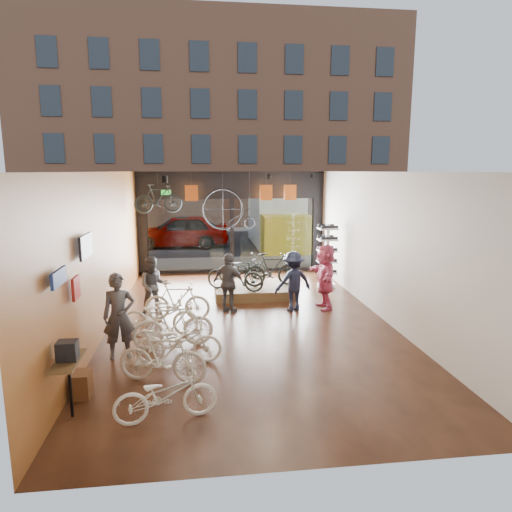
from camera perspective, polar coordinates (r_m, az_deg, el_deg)
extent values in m
cube|color=black|center=(11.88, -0.87, -8.27)|extent=(7.00, 12.00, 0.04)
cube|color=black|center=(11.25, -0.93, 10.59)|extent=(7.00, 12.00, 0.04)
cube|color=#A46934|center=(11.58, -18.50, 0.49)|extent=(0.04, 12.00, 3.80)
cube|color=beige|center=(12.29, 15.65, 1.21)|extent=(0.04, 12.00, 3.80)
cube|color=beige|center=(5.64, 5.82, -9.38)|extent=(7.00, 0.04, 3.80)
cube|color=#198C26|center=(17.12, -11.18, 7.81)|extent=(0.35, 0.06, 0.18)
cube|color=black|center=(26.49, -4.40, 2.24)|extent=(30.00, 18.00, 0.02)
cube|color=slate|center=(18.80, -3.26, -0.97)|extent=(30.00, 2.40, 0.12)
cube|color=slate|center=(30.44, -4.77, 3.45)|extent=(30.00, 2.00, 0.12)
cube|color=brown|center=(32.86, -5.15, 16.10)|extent=(26.00, 5.00, 14.00)
imported|color=gray|center=(23.39, -9.52, 3.10)|extent=(4.88, 1.96, 1.66)
imported|color=beige|center=(7.48, -11.24, -16.68)|extent=(1.67, 0.83, 0.84)
imported|color=beige|center=(8.66, -11.63, -12.21)|extent=(1.72, 0.88, 1.00)
imported|color=beige|center=(9.43, -9.65, -10.50)|extent=(1.75, 0.69, 0.90)
imported|color=beige|center=(10.20, -10.31, -8.41)|extent=(1.81, 0.75, 1.06)
imported|color=beige|center=(11.00, -11.90, -7.35)|extent=(1.87, 0.85, 0.95)
imported|color=beige|center=(12.01, -9.84, -5.57)|extent=(1.75, 0.70, 1.02)
cube|color=brown|center=(14.27, -0.30, -4.32)|extent=(2.40, 1.80, 0.30)
imported|color=black|center=(13.60, -2.63, -2.38)|extent=(1.88, 1.35, 0.94)
imported|color=black|center=(14.08, 1.98, -1.71)|extent=(1.78, 0.66, 1.05)
imported|color=black|center=(14.72, -1.64, -1.51)|extent=(1.75, 1.11, 0.87)
imported|color=#3F3F44|center=(9.82, -16.74, -7.20)|extent=(0.73, 0.56, 1.79)
imported|color=#3F3F44|center=(12.50, -12.69, -3.67)|extent=(0.85, 0.70, 1.60)
imported|color=#3F3F44|center=(12.42, -3.40, -3.39)|extent=(1.02, 0.88, 1.65)
imported|color=#161C33|center=(12.59, 4.69, -3.18)|extent=(1.20, 0.89, 1.66)
imported|color=#CC4C72|center=(12.89, 8.62, -2.56)|extent=(0.54, 1.69, 1.83)
imported|color=black|center=(15.46, -12.12, 7.04)|extent=(1.64, 0.83, 0.95)
cube|color=#CC5919|center=(16.40, -8.07, 7.79)|extent=(0.45, 0.03, 0.55)
cube|color=#CC5919|center=(16.57, 1.28, 7.92)|extent=(0.45, 0.03, 0.55)
cube|color=#CC5919|center=(16.72, 4.30, 7.92)|extent=(0.45, 0.03, 0.55)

